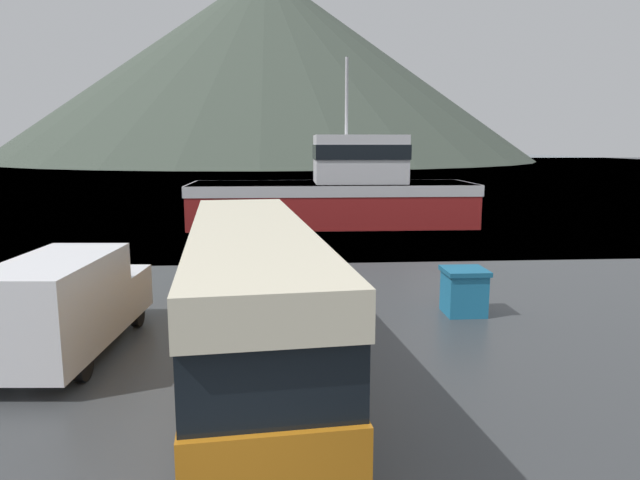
# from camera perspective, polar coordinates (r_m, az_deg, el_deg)

# --- Properties ---
(water_surface) EXTENTS (240.00, 240.00, 0.00)m
(water_surface) POSITION_cam_1_polar(r_m,az_deg,el_deg) (144.18, -4.31, 7.57)
(water_surface) COLOR slate
(water_surface) RESTS_ON ground
(hill_backdrop) EXTENTS (165.36, 165.36, 59.22)m
(hill_backdrop) POSITION_cam_1_polar(r_m,az_deg,el_deg) (191.38, -5.34, 16.94)
(hill_backdrop) COLOR #3D473D
(hill_backdrop) RESTS_ON ground
(tour_bus) EXTENTS (3.73, 12.20, 3.32)m
(tour_bus) POSITION_cam_1_polar(r_m,az_deg,el_deg) (13.13, -6.91, -4.82)
(tour_bus) COLOR #B26614
(tour_bus) RESTS_ON ground
(delivery_van) EXTENTS (2.45, 6.22, 2.52)m
(delivery_van) POSITION_cam_1_polar(r_m,az_deg,el_deg) (15.17, -23.79, -5.73)
(delivery_van) COLOR silver
(delivery_van) RESTS_ON ground
(fishing_boat) EXTENTS (17.78, 5.85, 10.34)m
(fishing_boat) POSITION_cam_1_polar(r_m,az_deg,el_deg) (36.26, 1.74, 4.85)
(fishing_boat) COLOR maroon
(fishing_boat) RESTS_ON water_surface
(storage_bin) EXTENTS (1.27, 1.26, 1.40)m
(storage_bin) POSITION_cam_1_polar(r_m,az_deg,el_deg) (17.87, 14.20, -4.96)
(storage_bin) COLOR teal
(storage_bin) RESTS_ON ground
(mooring_bollard) EXTENTS (0.36, 0.36, 0.79)m
(mooring_bollard) POSITION_cam_1_polar(r_m,az_deg,el_deg) (23.73, -2.33, -1.80)
(mooring_bollard) COLOR black
(mooring_bollard) RESTS_ON ground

